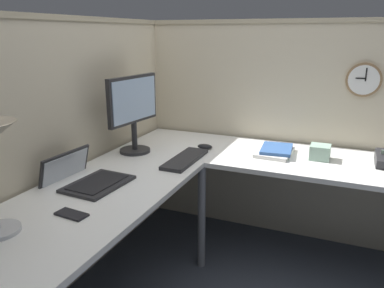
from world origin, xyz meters
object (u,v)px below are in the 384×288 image
at_px(tissue_box, 320,152).
at_px(laptop, 83,178).
at_px(computer_mouse, 205,147).
at_px(cell_phone, 72,214).
at_px(book_stack, 275,151).
at_px(wall_clock, 364,80).
at_px(keyboard, 185,159).
at_px(monitor, 133,108).

bearing_deg(tissue_box, laptop, 128.54).
distance_m(computer_mouse, cell_phone, 1.15).
bearing_deg(book_stack, laptop, 136.37).
distance_m(cell_phone, wall_clock, 1.96).
relative_size(book_stack, wall_clock, 1.35).
distance_m(keyboard, wall_clock, 1.27).
relative_size(monitor, computer_mouse, 4.81).
height_order(monitor, book_stack, monitor).
height_order(monitor, cell_phone, monitor).
bearing_deg(book_stack, cell_phone, 152.00).
bearing_deg(keyboard, laptop, 146.58).
relative_size(keyboard, tissue_box, 3.58).
bearing_deg(computer_mouse, laptop, 155.06).
xyz_separation_m(keyboard, wall_clock, (0.69, -0.96, 0.45)).
bearing_deg(laptop, monitor, 2.62).
xyz_separation_m(keyboard, tissue_box, (0.36, -0.76, 0.03)).
bearing_deg(cell_phone, monitor, 19.15).
bearing_deg(keyboard, tissue_box, -64.51).
bearing_deg(wall_clock, laptop, 132.73).
bearing_deg(computer_mouse, monitor, 120.91).
distance_m(keyboard, cell_phone, 0.87).
bearing_deg(monitor, laptop, -177.38).
bearing_deg(wall_clock, computer_mouse, 113.46).
height_order(laptop, keyboard, laptop).
height_order(computer_mouse, book_stack, book_stack).
distance_m(laptop, cell_phone, 0.38).
xyz_separation_m(book_stack, wall_clock, (0.34, -0.48, 0.44)).
distance_m(monitor, tissue_box, 1.21).
bearing_deg(laptop, keyboard, -33.71).
bearing_deg(wall_clock, book_stack, 125.15).
bearing_deg(cell_phone, keyboard, -5.07).
distance_m(book_stack, wall_clock, 0.73).
bearing_deg(keyboard, book_stack, -53.87).
xyz_separation_m(monitor, cell_phone, (-0.90, -0.22, -0.29)).
bearing_deg(computer_mouse, wall_clock, -66.54).
bearing_deg(wall_clock, monitor, 115.79).
relative_size(laptop, wall_clock, 1.82).
height_order(computer_mouse, tissue_box, tissue_box).
distance_m(computer_mouse, book_stack, 0.47).
xyz_separation_m(keyboard, computer_mouse, (0.28, -0.02, 0.01)).
distance_m(monitor, cell_phone, 0.97).
height_order(book_stack, tissue_box, tissue_box).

